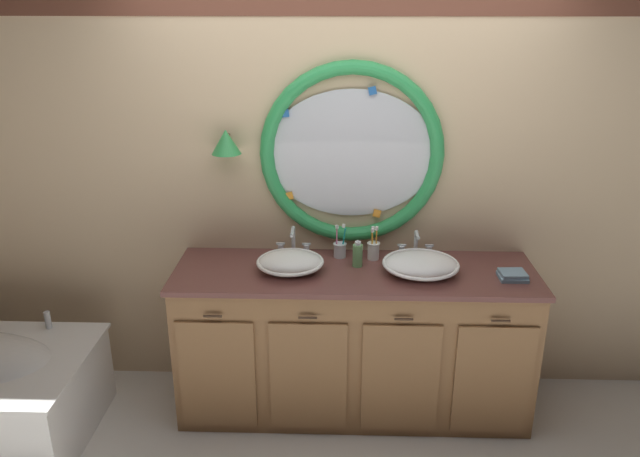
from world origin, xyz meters
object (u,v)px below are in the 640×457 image
at_px(sink_basin_left, 290,262).
at_px(folded_hand_towel, 513,275).
at_px(toothbrush_holder_right, 373,249).
at_px(toothbrush_holder_left, 340,249).
at_px(sink_basin_right, 421,264).
at_px(soap_dispenser, 358,255).

relative_size(sink_basin_left, folded_hand_towel, 2.52).
height_order(toothbrush_holder_right, folded_hand_towel, toothbrush_holder_right).
relative_size(toothbrush_holder_left, toothbrush_holder_right, 1.03).
bearing_deg(sink_basin_right, toothbrush_holder_right, 142.98).
height_order(sink_basin_right, toothbrush_holder_left, toothbrush_holder_left).
distance_m(sink_basin_left, toothbrush_holder_right, 0.52).
relative_size(sink_basin_right, toothbrush_holder_left, 2.04).
bearing_deg(soap_dispenser, folded_hand_towel, -9.39).
bearing_deg(toothbrush_holder_right, toothbrush_holder_left, 172.63).
height_order(sink_basin_left, sink_basin_right, sink_basin_left).
bearing_deg(sink_basin_left, folded_hand_towel, -2.64).
relative_size(sink_basin_left, toothbrush_holder_right, 1.86).
distance_m(sink_basin_right, toothbrush_holder_right, 0.32).
bearing_deg(sink_basin_right, sink_basin_left, 180.00).
bearing_deg(toothbrush_holder_left, sink_basin_left, -142.09).
bearing_deg(soap_dispenser, sink_basin_right, -13.45).
bearing_deg(toothbrush_holder_left, soap_dispenser, -52.74).
height_order(soap_dispenser, folded_hand_towel, soap_dispenser).
height_order(sink_basin_right, toothbrush_holder_right, toothbrush_holder_right).
bearing_deg(soap_dispenser, toothbrush_holder_right, 48.24).
bearing_deg(sink_basin_left, toothbrush_holder_right, 21.90).
distance_m(sink_basin_left, sink_basin_right, 0.74).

